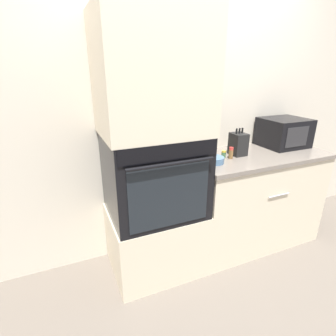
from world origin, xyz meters
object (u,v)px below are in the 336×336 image
at_px(condiment_jar_mid, 231,153).
at_px(wall_oven, 155,175).
at_px(condiment_jar_near, 224,154).
at_px(bowl, 214,160).
at_px(knife_block, 238,144).
at_px(microwave, 284,132).

bearing_deg(condiment_jar_mid, wall_oven, 178.30).
xyz_separation_m(wall_oven, condiment_jar_near, (0.65, 0.03, 0.08)).
bearing_deg(bowl, condiment_jar_near, 29.42).
bearing_deg(wall_oven, bowl, -6.84).
xyz_separation_m(knife_block, condiment_jar_mid, (-0.12, -0.06, -0.05)).
bearing_deg(bowl, microwave, 10.44).
xyz_separation_m(microwave, knife_block, (-0.58, -0.06, -0.04)).
relative_size(knife_block, bowl, 1.47).
bearing_deg(condiment_jar_near, knife_block, 6.12).
bearing_deg(wall_oven, condiment_jar_mid, -1.70).
bearing_deg(microwave, wall_oven, -175.67).
bearing_deg(microwave, knife_block, -173.88).
bearing_deg(condiment_jar_mid, bowl, -168.49).
bearing_deg(condiment_jar_near, wall_oven, -177.73).
bearing_deg(bowl, condiment_jar_mid, 11.51).
height_order(knife_block, condiment_jar_near, knife_block).
height_order(wall_oven, microwave, wall_oven).
bearing_deg(microwave, bowl, -169.56).
relative_size(wall_oven, bowl, 4.41).
distance_m(knife_block, condiment_jar_near, 0.17).
xyz_separation_m(wall_oven, knife_block, (0.80, 0.04, 0.14)).
relative_size(microwave, condiment_jar_near, 6.86).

